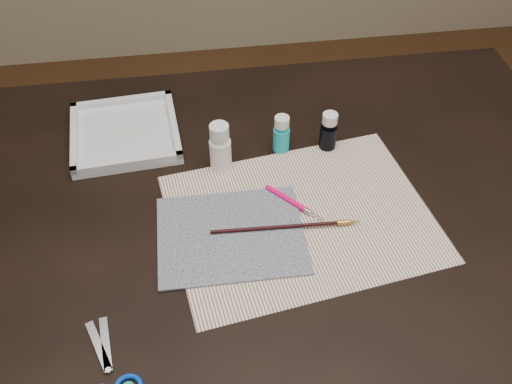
{
  "coord_description": "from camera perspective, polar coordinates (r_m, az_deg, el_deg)",
  "views": [
    {
      "loc": [
        -0.1,
        -0.67,
        1.5
      ],
      "look_at": [
        0.0,
        0.0,
        0.8
      ],
      "focal_mm": 40.0,
      "sensor_mm": 36.0,
      "label": 1
    }
  ],
  "objects": [
    {
      "name": "table",
      "position": [
        1.31,
        -0.0,
        -13.0
      ],
      "size": [
        1.3,
        0.9,
        0.75
      ],
      "primitive_type": "cube",
      "color": "black",
      "rests_on": "ground"
    },
    {
      "name": "paper",
      "position": [
        1.0,
        4.51,
        -2.57
      ],
      "size": [
        0.49,
        0.4,
        0.0
      ],
      "primitive_type": "cube",
      "rotation": [
        0.0,
        0.0,
        0.14
      ],
      "color": "white",
      "rests_on": "table"
    },
    {
      "name": "canvas",
      "position": [
        0.97,
        -2.51,
        -4.3
      ],
      "size": [
        0.25,
        0.2,
        0.0
      ],
      "primitive_type": "cube",
      "rotation": [
        0.0,
        0.0,
        -0.01
      ],
      "color": "black",
      "rests_on": "paper"
    },
    {
      "name": "paint_bottle_white",
      "position": [
        1.06,
        -3.6,
        4.53
      ],
      "size": [
        0.05,
        0.05,
        0.1
      ],
      "primitive_type": "cylinder",
      "rotation": [
        0.0,
        0.0,
        0.34
      ],
      "color": "white",
      "rests_on": "table"
    },
    {
      "name": "paint_bottle_cyan",
      "position": [
        1.11,
        2.56,
        5.83
      ],
      "size": [
        0.04,
        0.04,
        0.08
      ],
      "primitive_type": "cylinder",
      "rotation": [
        0.0,
        0.0,
        0.43
      ],
      "color": "#17ACBF",
      "rests_on": "table"
    },
    {
      "name": "paint_bottle_navy",
      "position": [
        1.12,
        7.27,
        6.07
      ],
      "size": [
        0.04,
        0.04,
        0.08
      ],
      "primitive_type": "cylinder",
      "rotation": [
        0.0,
        0.0,
        -0.09
      ],
      "color": "black",
      "rests_on": "table"
    },
    {
      "name": "paintbrush",
      "position": [
        0.98,
        3.11,
        -3.46
      ],
      "size": [
        0.26,
        0.02,
        0.01
      ],
      "primitive_type": null,
      "rotation": [
        0.0,
        0.0,
        -0.05
      ],
      "color": "black",
      "rests_on": "canvas"
    },
    {
      "name": "craft_knife",
      "position": [
        1.02,
        3.91,
        -1.18
      ],
      "size": [
        0.09,
        0.11,
        0.01
      ],
      "primitive_type": null,
      "rotation": [
        0.0,
        0.0,
        -0.85
      ],
      "color": "#F2076B",
      "rests_on": "paper"
    },
    {
      "name": "scissors",
      "position": [
        0.87,
        -15.15,
        -16.2
      ],
      "size": [
        0.13,
        0.18,
        0.01
      ],
      "primitive_type": null,
      "rotation": [
        0.0,
        0.0,
        1.94
      ],
      "color": "silver",
      "rests_on": "table"
    },
    {
      "name": "palette_tray",
      "position": [
        1.18,
        -12.97,
        5.84
      ],
      "size": [
        0.23,
        0.23,
        0.03
      ],
      "primitive_type": "cube",
      "rotation": [
        0.0,
        0.0,
        0.07
      ],
      "color": "silver",
      "rests_on": "table"
    }
  ]
}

